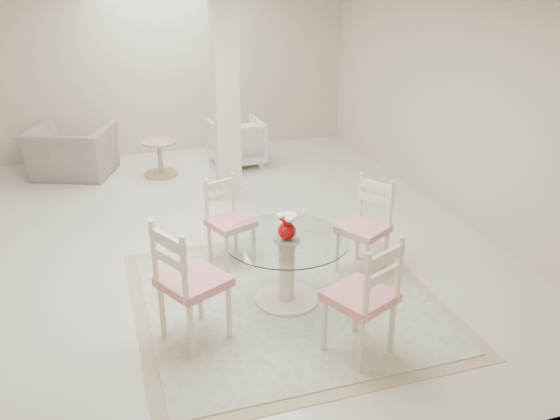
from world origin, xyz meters
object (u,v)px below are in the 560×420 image
object	(u,v)px
dining_chair_west	(185,275)
armchair_white	(236,142)
dining_chair_east	(367,219)
dining_chair_north	(227,214)
recliner_taupe	(71,152)
column	(225,96)
dining_table	(287,270)
dining_chair_south	(368,290)
side_table	(160,160)
red_vase	(287,226)

from	to	relation	value
dining_chair_west	armchair_white	xyz separation A→B (m)	(1.49, 4.34, -0.28)
dining_chair_east	dining_chair_north	world-z (taller)	dining_chair_east
recliner_taupe	armchair_white	distance (m)	2.41
column	dining_chair_east	size ratio (longest dim) A/B	2.51
column	dining_table	distance (m)	2.97
dining_chair_east	dining_chair_south	world-z (taller)	dining_chair_south
dining_chair_east	armchair_white	bearing A→B (deg)	156.16
dining_chair_south	armchair_white	size ratio (longest dim) A/B	1.50
dining_chair_south	recliner_taupe	size ratio (longest dim) A/B	1.03
armchair_white	dining_chair_south	bearing A→B (deg)	85.26
dining_chair_north	recliner_taupe	bearing A→B (deg)	94.62
recliner_taupe	side_table	size ratio (longest dim) A/B	2.18
column	dining_chair_south	size ratio (longest dim) A/B	2.33
dining_chair_north	recliner_taupe	distance (m)	3.62
recliner_taupe	red_vase	bearing A→B (deg)	135.63
dining_chair_west	dining_table	bearing A→B (deg)	-97.74
column	dining_chair_west	world-z (taller)	column
dining_chair_west	recliner_taupe	size ratio (longest dim) A/B	1.07
column	red_vase	distance (m)	2.85
column	red_vase	size ratio (longest dim) A/B	10.78
dining_chair_west	dining_chair_south	world-z (taller)	dining_chair_west
dining_chair_west	recliner_taupe	bearing A→B (deg)	-15.77
column	dining_table	xyz separation A→B (m)	(-0.11, -2.79, -1.02)
dining_chair_north	dining_table	bearing A→B (deg)	-91.99
recliner_taupe	side_table	world-z (taller)	recliner_taupe
dining_chair_east	side_table	bearing A→B (deg)	174.11
armchair_white	side_table	size ratio (longest dim) A/B	1.50
dining_chair_north	dining_chair_west	bearing A→B (deg)	-137.08
dining_chair_west	dining_chair_south	xyz separation A→B (m)	(1.31, -0.63, -0.02)
armchair_white	side_table	distance (m)	1.20
dining_chair_west	side_table	world-z (taller)	dining_chair_west
dining_table	red_vase	xyz separation A→B (m)	(0.00, -0.00, 0.45)
recliner_taupe	side_table	xyz separation A→B (m)	(1.22, -0.37, -0.13)
dining_chair_east	recliner_taupe	world-z (taller)	dining_chair_east
red_vase	dining_chair_south	world-z (taller)	dining_chair_south
dining_chair_west	dining_chair_south	distance (m)	1.45
armchair_white	recliner_taupe	bearing A→B (deg)	-7.97
dining_table	dining_chair_north	bearing A→B (deg)	108.89
red_vase	side_table	size ratio (longest dim) A/B	0.48
dining_chair_north	dining_chair_west	xyz separation A→B (m)	(-0.64, -1.30, 0.10)
dining_table	armchair_white	distance (m)	4.03
dining_chair_north	dining_chair_west	size ratio (longest dim) A/B	0.84
dining_chair_south	side_table	size ratio (longest dim) A/B	2.24
dining_table	side_table	size ratio (longest dim) A/B	2.18
side_table	dining_chair_east	bearing A→B (deg)	-65.16
dining_chair_north	recliner_taupe	world-z (taller)	dining_chair_north
dining_chair_east	recliner_taupe	bearing A→B (deg)	-174.51
dining_chair_west	armchair_white	world-z (taller)	dining_chair_west
red_vase	dining_chair_east	size ratio (longest dim) A/B	0.23
dining_chair_south	recliner_taupe	distance (m)	5.65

